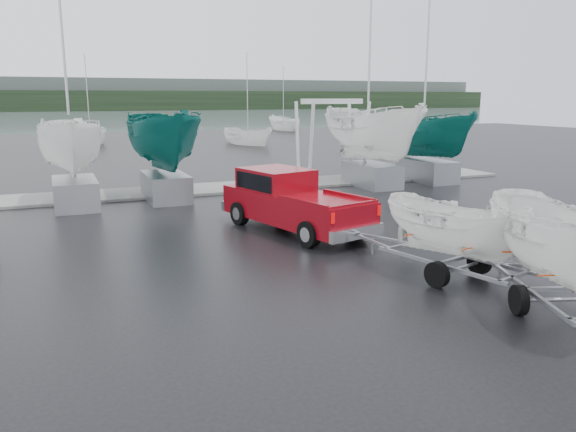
{
  "coord_description": "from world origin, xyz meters",
  "views": [
    {
      "loc": [
        -7.22,
        -12.03,
        4.22
      ],
      "look_at": [
        -1.72,
        1.04,
        1.2
      ],
      "focal_mm": 35.0,
      "sensor_mm": 36.0,
      "label": 1
    }
  ],
  "objects_px": {
    "boat_hoist": "(332,129)",
    "trailer_parked": "(567,171)",
    "trailer_hitched": "(457,179)",
    "pickup_truck": "(289,199)"
  },
  "relations": [
    {
      "from": "boat_hoist",
      "to": "trailer_hitched",
      "type": "bearing_deg",
      "value": -106.53
    },
    {
      "from": "pickup_truck",
      "to": "boat_hoist",
      "type": "height_order",
      "value": "boat_hoist"
    },
    {
      "from": "pickup_truck",
      "to": "trailer_parked",
      "type": "height_order",
      "value": "trailer_parked"
    },
    {
      "from": "trailer_hitched",
      "to": "pickup_truck",
      "type": "bearing_deg",
      "value": 90.0
    },
    {
      "from": "trailer_hitched",
      "to": "boat_hoist",
      "type": "height_order",
      "value": "trailer_hitched"
    },
    {
      "from": "trailer_parked",
      "to": "boat_hoist",
      "type": "relative_size",
      "value": 1.27
    },
    {
      "from": "boat_hoist",
      "to": "trailer_parked",
      "type": "bearing_deg",
      "value": -102.49
    },
    {
      "from": "trailer_hitched",
      "to": "trailer_parked",
      "type": "distance_m",
      "value": 2.54
    },
    {
      "from": "trailer_parked",
      "to": "boat_hoist",
      "type": "distance_m",
      "value": 17.68
    },
    {
      "from": "pickup_truck",
      "to": "boat_hoist",
      "type": "xyz_separation_m",
      "value": [
        5.97,
        8.66,
        1.67
      ]
    }
  ]
}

